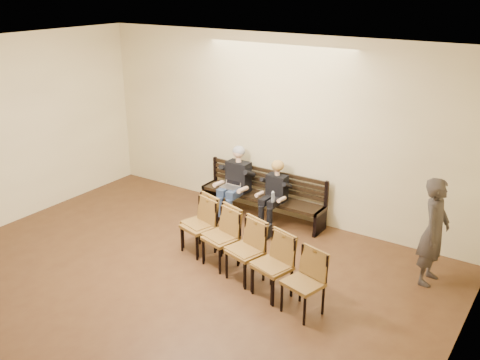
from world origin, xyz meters
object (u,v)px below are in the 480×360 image
(laptop, at_px, (230,188))
(passerby, at_px, (435,224))
(seated_man, at_px, (236,181))
(seated_woman, at_px, (274,196))
(bag, at_px, (261,230))
(chair_row_front, at_px, (245,253))
(water_bottle, at_px, (273,203))
(chair_row_back, at_px, (233,243))
(bench, at_px, (261,206))

(laptop, distance_m, passerby, 3.98)
(seated_man, xyz_separation_m, seated_woman, (0.87, 0.00, -0.13))
(bag, height_order, chair_row_front, chair_row_front)
(water_bottle, bearing_deg, seated_woman, 115.29)
(chair_row_back, bearing_deg, seated_man, 139.63)
(water_bottle, distance_m, bag, 0.55)
(bag, bearing_deg, chair_row_back, -79.37)
(bench, xyz_separation_m, seated_woman, (0.35, -0.12, 0.33))
(bench, relative_size, passerby, 1.33)
(seated_man, distance_m, passerby, 3.96)
(bench, bearing_deg, chair_row_front, -64.79)
(seated_man, distance_m, chair_row_back, 2.23)
(seated_man, bearing_deg, bench, 12.87)
(passerby, height_order, chair_row_front, passerby)
(water_bottle, relative_size, passerby, 0.11)
(bench, height_order, laptop, laptop)
(bag, xyz_separation_m, passerby, (2.95, 0.14, 0.85))
(bag, relative_size, passerby, 0.17)
(laptop, height_order, chair_row_front, chair_row_front)
(seated_woman, height_order, water_bottle, seated_woman)
(seated_woman, xyz_separation_m, bag, (0.09, -0.62, -0.43))
(seated_man, relative_size, bag, 4.08)
(seated_woman, relative_size, chair_row_front, 0.39)
(chair_row_front, bearing_deg, bag, 126.82)
(seated_man, distance_m, laptop, 0.20)
(bench, relative_size, chair_row_front, 0.90)
(bench, distance_m, laptop, 0.72)
(bench, bearing_deg, seated_man, -167.13)
(bench, xyz_separation_m, chair_row_front, (1.00, -2.13, 0.24))
(water_bottle, height_order, chair_row_front, chair_row_front)
(water_bottle, bearing_deg, seated_man, 164.69)
(bench, height_order, chair_row_front, chair_row_front)
(bench, distance_m, passerby, 3.52)
(laptop, bearing_deg, bench, 24.03)
(bench, bearing_deg, chair_row_back, -71.23)
(bench, distance_m, chair_row_back, 2.12)
(bench, height_order, water_bottle, water_bottle)
(passerby, bearing_deg, chair_row_back, 119.14)
(bench, bearing_deg, bag, -59.06)
(laptop, distance_m, water_bottle, 1.04)
(passerby, bearing_deg, water_bottle, 88.01)
(water_bottle, height_order, bag, water_bottle)
(seated_woman, bearing_deg, passerby, -8.96)
(bench, xyz_separation_m, passerby, (3.39, -0.60, 0.75))
(chair_row_front, bearing_deg, seated_man, 142.12)
(bench, height_order, seated_woman, seated_woman)
(bag, bearing_deg, passerby, 2.63)
(seated_woman, bearing_deg, bench, 160.93)
(seated_man, xyz_separation_m, water_bottle, (1.00, -0.27, -0.13))
(seated_woman, distance_m, chair_row_back, 1.90)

